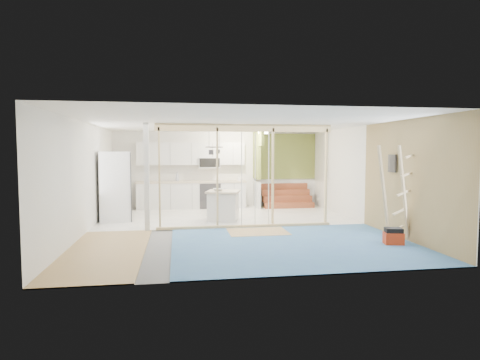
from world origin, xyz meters
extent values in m
cube|color=slate|center=(0.00, 0.00, 0.00)|extent=(7.00, 8.00, 0.01)
cube|color=white|center=(0.00, 0.00, 2.60)|extent=(7.00, 8.00, 0.01)
cube|color=silver|center=(0.00, 4.00, 1.30)|extent=(7.00, 0.01, 2.60)
cube|color=silver|center=(0.00, -4.00, 1.30)|extent=(7.00, 0.01, 2.60)
cube|color=silver|center=(-3.50, 0.00, 1.30)|extent=(0.01, 8.00, 2.60)
cube|color=silver|center=(3.50, 0.00, 1.30)|extent=(0.01, 8.00, 2.60)
cube|color=silver|center=(0.00, 2.00, 0.01)|extent=(7.00, 4.00, 0.02)
cube|color=teal|center=(1.00, -2.00, 0.01)|extent=(5.00, 4.00, 0.02)
cube|color=tan|center=(-2.75, -2.00, 0.01)|extent=(1.50, 4.00, 0.02)
cube|color=tan|center=(0.50, -0.60, 0.02)|extent=(1.40, 1.00, 0.01)
cube|color=beige|center=(0.30, 0.00, 2.50)|extent=(4.40, 0.09, 0.18)
cube|color=beige|center=(0.30, 0.00, 0.05)|extent=(4.40, 0.09, 0.06)
cube|color=silver|center=(-2.10, 0.00, 1.30)|extent=(0.12, 0.14, 2.60)
cube|color=beige|center=(-1.80, 0.00, 1.30)|extent=(0.04, 0.09, 2.40)
cube|color=beige|center=(-0.40, 0.00, 1.30)|extent=(0.05, 0.09, 2.40)
cube|color=beige|center=(1.00, 0.00, 1.30)|extent=(0.04, 0.09, 2.40)
cube|color=beige|center=(2.40, 0.00, 1.30)|extent=(0.04, 0.09, 2.40)
cylinder|color=silver|center=(0.20, -0.03, 1.22)|extent=(0.02, 0.02, 2.35)
cylinder|color=silver|center=(0.90, 0.02, 1.22)|extent=(0.02, 0.02, 2.35)
cylinder|color=silver|center=(0.55, 0.00, 1.22)|extent=(0.02, 0.02, 2.35)
cube|color=silver|center=(-0.90, 3.70, 0.44)|extent=(3.60, 0.60, 0.88)
cube|color=beige|center=(-0.90, 3.70, 0.91)|extent=(3.66, 0.64, 0.05)
cube|color=silver|center=(-3.20, 2.60, 0.44)|extent=(0.60, 1.60, 0.88)
cube|color=beige|center=(-3.20, 2.60, 0.91)|extent=(0.64, 1.64, 0.05)
cube|color=silver|center=(-0.90, 3.82, 1.85)|extent=(3.60, 0.34, 0.75)
cube|color=white|center=(-0.30, 3.78, 1.55)|extent=(0.72, 0.38, 0.36)
cube|color=black|center=(-0.30, 3.59, 1.55)|extent=(0.68, 0.02, 0.30)
cube|color=olive|center=(1.30, 3.55, 1.80)|extent=(0.10, 0.90, 1.60)
cube|color=silver|center=(1.30, 3.55, 0.45)|extent=(0.10, 0.90, 0.90)
cube|color=olive|center=(1.30, 2.85, 2.35)|extent=(0.10, 0.50, 0.50)
cube|color=olive|center=(2.40, 3.97, 1.75)|extent=(2.20, 0.04, 1.60)
cube|color=silver|center=(2.40, 3.97, 0.45)|extent=(2.20, 0.04, 0.90)
cube|color=brown|center=(2.35, 3.20, 0.10)|extent=(1.70, 0.26, 0.20)
cube|color=brown|center=(2.35, 3.46, 0.30)|extent=(1.70, 0.26, 0.20)
cube|color=brown|center=(2.35, 3.72, 0.50)|extent=(1.70, 0.26, 0.20)
cube|color=brown|center=(2.35, 3.98, 0.70)|extent=(1.70, 0.26, 0.20)
torus|color=black|center=(-0.30, 1.90, 2.05)|extent=(0.52, 0.52, 0.02)
cylinder|color=black|center=(-0.45, 1.90, 2.30)|extent=(0.01, 0.01, 0.50)
cylinder|color=black|center=(-0.15, 1.90, 2.30)|extent=(0.01, 0.01, 0.50)
cylinder|color=#36353A|center=(-0.40, 1.80, 1.90)|extent=(0.14, 0.14, 0.14)
cylinder|color=#36353A|center=(-0.18, 2.00, 1.92)|extent=(0.12, 0.12, 0.12)
cube|color=#9D8355|center=(3.48, -2.00, 1.30)|extent=(0.02, 4.00, 2.60)
cube|color=#36353A|center=(3.43, -1.40, 1.65)|extent=(0.04, 0.30, 0.40)
cylinder|color=#FFEABF|center=(1.40, 3.00, 2.54)|extent=(0.32, 0.32, 0.08)
cube|color=white|center=(-3.05, 1.57, 0.96)|extent=(0.92, 0.89, 1.92)
cube|color=#36353A|center=(-2.65, 1.57, 0.96)|extent=(0.11, 0.76, 1.88)
cube|color=silver|center=(-0.13, 1.10, 0.39)|extent=(0.95, 0.95, 0.78)
cube|color=beige|center=(-0.13, 1.10, 0.82)|extent=(1.06, 1.06, 0.05)
imported|color=silver|center=(-0.27, 1.06, 0.88)|extent=(0.35, 0.35, 0.07)
imported|color=#A7ACBA|center=(-1.38, 3.79, 1.09)|extent=(0.14, 0.14, 0.32)
imported|color=silver|center=(0.70, 3.65, 1.03)|extent=(0.09, 0.09, 0.19)
cube|color=#B32D10|center=(3.00, -2.27, 0.13)|extent=(0.42, 0.36, 0.26)
cube|color=black|center=(3.00, -2.27, 0.31)|extent=(0.38, 0.31, 0.09)
cube|color=tan|center=(2.86, -2.12, 1.03)|extent=(0.46, 0.24, 2.03)
cube|color=tan|center=(3.30, -2.12, 1.03)|extent=(0.46, 0.24, 2.03)
cube|color=tan|center=(3.14, -2.12, 0.28)|extent=(0.46, 0.25, 0.13)
cube|color=tan|center=(3.22, -2.12, 0.67)|extent=(0.46, 0.25, 0.13)
cube|color=tan|center=(3.30, -2.12, 1.06)|extent=(0.46, 0.25, 0.13)
cube|color=tan|center=(3.38, -2.12, 1.45)|extent=(0.46, 0.25, 0.13)
cube|color=tan|center=(3.46, -2.12, 1.84)|extent=(0.46, 0.25, 0.13)
camera|label=1|loc=(-1.37, -9.80, 1.91)|focal=30.00mm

